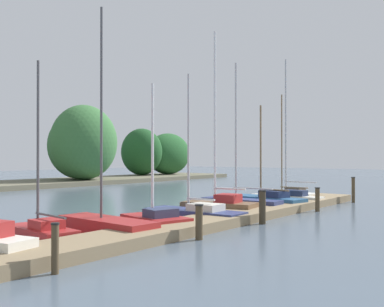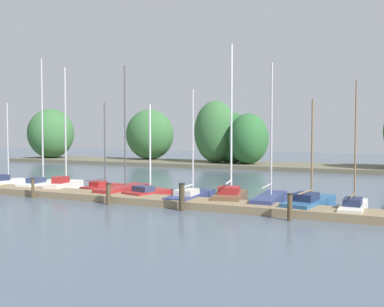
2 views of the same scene
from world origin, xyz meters
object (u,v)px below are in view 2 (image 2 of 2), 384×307
at_px(sailboat_0, 7,183).
at_px(mooring_piling_1, 33,188).
at_px(sailboat_3, 104,187).
at_px(sailboat_6, 191,195).
at_px(sailboat_2, 65,184).
at_px(mooring_piling_3, 182,197).
at_px(sailboat_8, 270,198).
at_px(sailboat_10, 354,206).
at_px(mooring_piling_4, 290,207).
at_px(sailboat_1, 42,182).
at_px(sailboat_5, 149,193).
at_px(sailboat_4, 124,189).
at_px(mooring_piling_2, 108,194).
at_px(sailboat_9, 310,202).
at_px(sailboat_7, 231,195).

distance_m(sailboat_0, mooring_piling_1, 5.34).
relative_size(sailboat_3, sailboat_6, 0.93).
distance_m(sailboat_2, mooring_piling_3, 9.82).
relative_size(sailboat_3, mooring_piling_1, 4.92).
bearing_deg(sailboat_8, sailboat_10, -99.76).
relative_size(sailboat_0, sailboat_2, 0.73).
xyz_separation_m(sailboat_0, sailboat_2, (4.49, 0.41, 0.11)).
bearing_deg(mooring_piling_4, sailboat_2, 168.10).
xyz_separation_m(sailboat_1, sailboat_6, (10.65, -0.28, -0.15)).
distance_m(sailboat_6, sailboat_8, 4.12).
relative_size(sailboat_3, sailboat_10, 0.93).
height_order(sailboat_0, mooring_piling_1, sailboat_0).
relative_size(sailboat_5, sailboat_6, 0.88).
xyz_separation_m(sailboat_4, sailboat_5, (1.92, -0.50, -0.01)).
height_order(sailboat_5, sailboat_8, sailboat_8).
height_order(sailboat_3, mooring_piling_2, sailboat_3).
xyz_separation_m(mooring_piling_1, mooring_piling_3, (9.13, -0.04, 0.08)).
bearing_deg(sailboat_2, mooring_piling_2, -129.04).
bearing_deg(sailboat_10, sailboat_0, 92.23).
bearing_deg(sailboat_4, sailboat_10, -88.46).
distance_m(sailboat_1, sailboat_10, 18.63).
height_order(sailboat_9, mooring_piling_2, sailboat_9).
height_order(sailboat_7, mooring_piling_1, sailboat_7).
bearing_deg(sailboat_8, sailboat_9, -101.12).
height_order(sailboat_1, mooring_piling_4, sailboat_1).
distance_m(sailboat_9, mooring_piling_4, 2.99).
height_order(sailboat_8, mooring_piling_2, sailboat_8).
height_order(sailboat_2, sailboat_9, sailboat_2).
xyz_separation_m(sailboat_0, sailboat_4, (8.73, 0.55, -0.04)).
distance_m(sailboat_3, mooring_piling_2, 4.79).
distance_m(mooring_piling_1, mooring_piling_3, 9.13).
height_order(sailboat_5, sailboat_6, sailboat_6).
xyz_separation_m(sailboat_6, sailboat_7, (2.10, 0.20, 0.13)).
bearing_deg(sailboat_10, sailboat_4, 89.90).
bearing_deg(sailboat_5, sailboat_2, 100.94).
relative_size(sailboat_6, sailboat_10, 1.00).
bearing_deg(sailboat_3, sailboat_10, -86.95).
xyz_separation_m(sailboat_7, sailboat_9, (3.95, -0.11, -0.09)).
bearing_deg(mooring_piling_1, sailboat_0, 152.95).
height_order(sailboat_5, sailboat_10, sailboat_10).
distance_m(sailboat_3, mooring_piling_1, 4.16).
distance_m(sailboat_2, mooring_piling_4, 14.65).
relative_size(sailboat_1, mooring_piling_4, 7.45).
relative_size(sailboat_2, sailboat_7, 0.94).
relative_size(sailboat_2, mooring_piling_3, 5.98).
distance_m(sailboat_10, mooring_piling_4, 3.56).
bearing_deg(sailboat_1, mooring_piling_3, -109.09).
xyz_separation_m(sailboat_6, sailboat_9, (6.05, 0.09, 0.04)).
bearing_deg(mooring_piling_4, sailboat_0, 172.09).
relative_size(sailboat_1, sailboat_9, 1.61).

